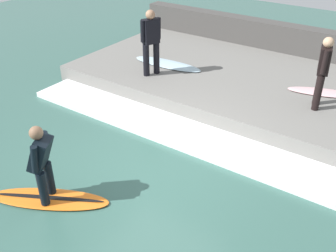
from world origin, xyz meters
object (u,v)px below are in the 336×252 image
Objects in this scene: surfer_riding at (42,160)px; surfer_waiting_far at (323,69)px; surfboard_waiting_near at (167,64)px; surfboard_waiting_far at (324,92)px; surfer_waiting_near at (151,39)px; surfboard_riding at (49,199)px.

surfer_waiting_far reaches higher than surfer_riding.
surfer_riding is 5.41m from surfboard_waiting_near.
surfboard_waiting_far is at bearing -81.51° from surfboard_waiting_near.
surfboard_waiting_near is at bearing 1.95° from surfer_waiting_near.
surfer_riding is at bearing -167.09° from surfboard_waiting_near.
surfer_waiting_far is at bearing -92.40° from surfboard_waiting_near.
surfboard_waiting_far reaches higher than surfboard_riding.
surfer_waiting_near reaches higher than surfboard_waiting_near.
surfboard_waiting_far is (5.87, -2.84, 0.45)m from surfboard_riding.
surfer_waiting_near is at bearing 14.67° from surfer_riding.
surfer_waiting_near is 0.97× the size of surfboard_waiting_far.
surfer_riding is at bearing 154.21° from surfboard_waiting_far.
surfboard_riding is at bearing -165.33° from surfer_waiting_near.
surfer_riding is 0.84× the size of surfer_waiting_near.
surfboard_waiting_far is at bearing -25.79° from surfer_riding.
surfer_waiting_near reaches higher than surfer_riding.
surfer_riding reaches higher than surfboard_waiting_near.
surfboard_waiting_far is at bearing -71.32° from surfer_waiting_near.
surfer_riding is at bearing -165.33° from surfer_waiting_near.
surfer_riding is 0.89× the size of surfer_waiting_far.
surfer_waiting_far is 0.92× the size of surfboard_waiting_far.
surfer_riding is at bearing 180.00° from surfboard_riding.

